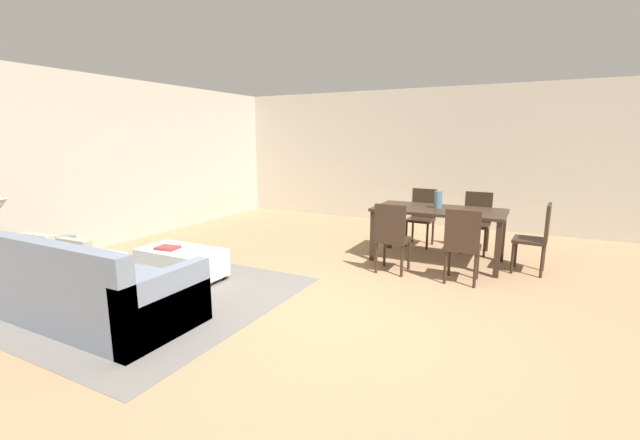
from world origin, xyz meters
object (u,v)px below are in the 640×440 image
(dining_chair_far_right, at_px, (477,218))
(book_on_ottoman, at_px, (167,248))
(side_table, at_px, (2,257))
(couch, at_px, (86,290))
(dining_chair_head_east, at_px, (538,234))
(dining_table, at_px, (439,215))
(dining_chair_near_left, at_px, (392,234))
(dining_chair_far_left, at_px, (422,214))
(dining_chair_near_right, at_px, (463,242))
(vase_centerpiece, at_px, (438,200))
(ottoman_table, at_px, (182,262))

(dining_chair_far_right, distance_m, book_on_ottoman, 4.49)
(side_table, height_order, book_on_ottoman, side_table)
(dining_chair_far_right, bearing_deg, couch, -125.03)
(couch, relative_size, dining_chair_head_east, 2.37)
(side_table, bearing_deg, book_on_ottoman, 45.40)
(couch, height_order, dining_table, couch)
(side_table, distance_m, dining_chair_near_left, 4.51)
(dining_chair_near_left, xyz_separation_m, dining_chair_far_left, (-0.02, 1.66, 0.00))
(dining_chair_near_right, distance_m, dining_chair_head_east, 1.17)
(couch, height_order, vase_centerpiece, vase_centerpiece)
(dining_table, xyz_separation_m, dining_chair_far_left, (-0.43, 0.83, -0.15))
(dining_chair_far_left, bearing_deg, dining_chair_head_east, -25.32)
(dining_chair_near_right, xyz_separation_m, book_on_ottoman, (-3.25, -1.51, -0.11))
(dining_chair_near_left, bearing_deg, vase_centerpiece, 65.81)
(side_table, xyz_separation_m, dining_chair_near_left, (3.59, 2.73, 0.07))
(dining_chair_head_east, distance_m, book_on_ottoman, 4.70)
(side_table, bearing_deg, dining_chair_far_left, 50.89)
(dining_table, bearing_deg, dining_chair_head_east, 1.32)
(couch, relative_size, dining_chair_near_left, 2.37)
(dining_chair_head_east, height_order, book_on_ottoman, dining_chair_head_east)
(dining_chair_near_right, bearing_deg, book_on_ottoman, -155.09)
(ottoman_table, distance_m, dining_chair_near_right, 3.44)
(dining_table, bearing_deg, couch, -126.50)
(dining_chair_head_east, relative_size, book_on_ottoman, 3.54)
(ottoman_table, height_order, book_on_ottoman, book_on_ottoman)
(dining_chair_near_right, bearing_deg, ottoman_table, -155.16)
(dining_table, bearing_deg, dining_chair_near_right, -60.96)
(dining_chair_near_right, height_order, vase_centerpiece, vase_centerpiece)
(dining_chair_near_right, xyz_separation_m, dining_chair_far_right, (-0.04, 1.63, 0.00))
(couch, bearing_deg, dining_chair_near_right, 41.31)
(dining_table, xyz_separation_m, book_on_ottoman, (-2.79, -2.34, -0.27))
(dining_table, xyz_separation_m, dining_chair_near_right, (0.46, -0.83, -0.15))
(dining_chair_near_right, bearing_deg, dining_chair_far_left, 118.23)
(vase_centerpiece, bearing_deg, dining_table, -53.25)
(dining_chair_far_left, bearing_deg, couch, -116.61)
(side_table, bearing_deg, dining_chair_near_right, 31.51)
(dining_table, height_order, dining_chair_near_right, dining_chair_near_right)
(dining_chair_near_left, height_order, dining_chair_head_east, same)
(ottoman_table, bearing_deg, dining_chair_near_left, 32.73)
(dining_chair_far_right, bearing_deg, ottoman_table, -135.02)
(couch, height_order, book_on_ottoman, couch)
(side_table, relative_size, dining_table, 0.32)
(side_table, height_order, dining_chair_far_left, dining_chair_far_left)
(dining_chair_far_left, relative_size, dining_chair_far_right, 1.00)
(dining_chair_far_left, distance_m, vase_centerpiece, 0.96)
(dining_chair_far_left, bearing_deg, dining_chair_near_left, -89.45)
(dining_table, xyz_separation_m, dining_chair_far_right, (0.42, 0.80, -0.15))
(dining_chair_far_left, xyz_separation_m, dining_chair_far_right, (0.85, -0.03, 0.00))
(dining_table, relative_size, dining_chair_near_left, 1.93)
(side_table, relative_size, dining_chair_near_right, 0.62)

